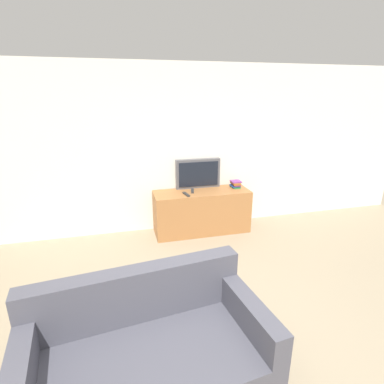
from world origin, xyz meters
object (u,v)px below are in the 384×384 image
book_stack (235,184)px  tv_stand (202,211)px  couch (148,363)px  remote_secondary (186,194)px  remote_on_stand (192,191)px  television (198,174)px

book_stack → tv_stand: bearing=-173.4°
couch → book_stack: size_ratio=9.06×
tv_stand → remote_secondary: size_ratio=7.42×
couch → remote_on_stand: bearing=62.3°
book_stack → remote_secondary: bearing=-168.1°
tv_stand → television: (-0.01, 0.21, 0.58)m
television → remote_secondary: television is taller
television → remote_secondary: bearing=-129.8°
remote_on_stand → book_stack: bearing=3.5°
remote_on_stand → couch: bearing=-110.8°
remote_on_stand → remote_secondary: (-0.13, -0.14, 0.00)m
remote_secondary → tv_stand: bearing=22.4°
tv_stand → book_stack: (0.59, 0.07, 0.40)m
couch → remote_on_stand: (1.00, 2.63, 0.40)m
book_stack → couch: bearing=-123.0°
remote_on_stand → remote_secondary: same height
book_stack → remote_on_stand: bearing=-176.5°
television → couch: 3.10m
tv_stand → couch: couch is taller
couch → book_stack: couch is taller
tv_stand → television: size_ratio=2.09×
couch → book_stack: (1.74, 2.68, 0.44)m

